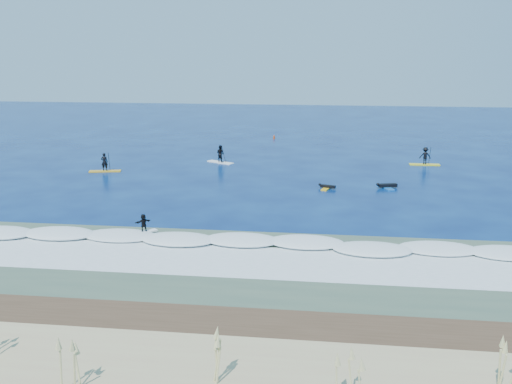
# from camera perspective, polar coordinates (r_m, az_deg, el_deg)

# --- Properties ---
(ground) EXTENTS (160.00, 160.00, 0.00)m
(ground) POSITION_cam_1_polar(r_m,az_deg,el_deg) (45.39, -0.84, -0.98)
(ground) COLOR #031447
(ground) RESTS_ON ground
(wet_sand_strip) EXTENTS (90.00, 5.00, 0.08)m
(wet_sand_strip) POSITION_cam_1_polar(r_m,az_deg,el_deg) (25.64, -7.69, -13.58)
(wet_sand_strip) COLOR #463120
(wet_sand_strip) RESTS_ON ground
(shallow_water) EXTENTS (90.00, 13.00, 0.01)m
(shallow_water) POSITION_cam_1_polar(r_m,az_deg,el_deg) (32.27, -4.31, -7.45)
(shallow_water) COLOR #3D5341
(shallow_water) RESTS_ON ground
(breaking_wave) EXTENTS (40.00, 6.00, 0.30)m
(breaking_wave) POSITION_cam_1_polar(r_m,az_deg,el_deg) (35.95, -3.05, -5.13)
(breaking_wave) COLOR white
(breaking_wave) RESTS_ON ground
(whitewater) EXTENTS (34.00, 5.00, 0.02)m
(whitewater) POSITION_cam_1_polar(r_m,az_deg,el_deg) (33.19, -3.97, -6.83)
(whitewater) COLOR silver
(whitewater) RESTS_ON ground
(dune_grass) EXTENTS (40.00, 4.00, 1.70)m
(dune_grass) POSITION_cam_1_polar(r_m,az_deg,el_deg) (20.16, -11.97, -16.03)
(dune_grass) COLOR #CFC37F
(dune_grass) RESTS_ON dune
(sup_paddler_left) EXTENTS (3.17, 1.43, 2.16)m
(sup_paddler_left) POSITION_cam_1_polar(r_m,az_deg,el_deg) (58.28, -14.90, 2.63)
(sup_paddler_left) COLOR gold
(sup_paddler_left) RESTS_ON ground
(sup_paddler_center) EXTENTS (3.12, 2.21, 2.20)m
(sup_paddler_center) POSITION_cam_1_polar(r_m,az_deg,el_deg) (60.79, -3.58, 3.69)
(sup_paddler_center) COLOR white
(sup_paddler_center) RESTS_ON ground
(sup_paddler_right) EXTENTS (3.10, 0.81, 2.17)m
(sup_paddler_right) POSITION_cam_1_polar(r_m,az_deg,el_deg) (62.08, 16.55, 3.37)
(sup_paddler_right) COLOR yellow
(sup_paddler_right) RESTS_ON ground
(prone_paddler_near) EXTENTS (1.51, 1.98, 0.40)m
(prone_paddler_near) POSITION_cam_1_polar(r_m,az_deg,el_deg) (49.97, 7.11, 0.49)
(prone_paddler_near) COLOR yellow
(prone_paddler_near) RESTS_ON ground
(prone_paddler_far) EXTENTS (1.87, 2.45, 0.50)m
(prone_paddler_far) POSITION_cam_1_polar(r_m,az_deg,el_deg) (51.12, 12.93, 0.59)
(prone_paddler_far) COLOR #165AAA
(prone_paddler_far) RESTS_ON ground
(wave_surfer) EXTENTS (1.63, 1.55, 1.28)m
(wave_surfer) POSITION_cam_1_polar(r_m,az_deg,el_deg) (37.91, -11.18, -3.18)
(wave_surfer) COLOR white
(wave_surfer) RESTS_ON breaking_wave
(marker_buoy) EXTENTS (0.26, 0.26, 0.61)m
(marker_buoy) POSITION_cam_1_polar(r_m,az_deg,el_deg) (76.92, 1.81, 5.52)
(marker_buoy) COLOR #CC4212
(marker_buoy) RESTS_ON ground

